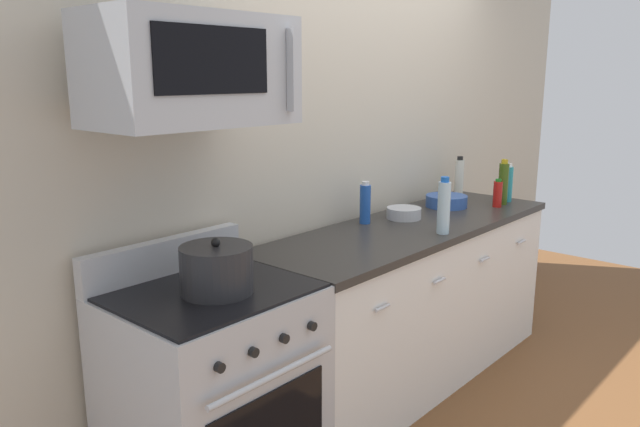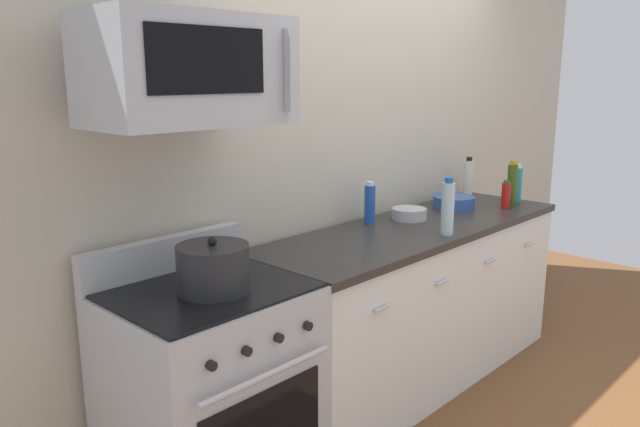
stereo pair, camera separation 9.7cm
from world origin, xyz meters
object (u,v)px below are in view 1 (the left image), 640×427
bottle_soda_blue (365,204)px  bottle_olive_oil (503,183)px  bottle_hot_sauce_red (498,194)px  bottle_vinegar_white (459,177)px  bottle_water_clear (444,207)px  bottle_dish_soap (508,183)px  stockpot (217,269)px  bowl_blue_mixing (446,201)px  bowl_steel_prep (404,213)px  microwave (192,70)px  range_oven (213,395)px

bottle_soda_blue → bottle_olive_oil: 1.05m
bottle_soda_blue → bottle_hot_sauce_red: bearing=-21.6°
bottle_vinegar_white → bottle_water_clear: bottle_water_clear is taller
bottle_vinegar_white → bottle_dish_soap: size_ratio=1.06×
bottle_water_clear → stockpot: (-1.36, 0.18, -0.05)m
bottle_dish_soap → bowl_blue_mixing: bearing=152.9°
bottle_soda_blue → bottle_dish_soap: bottle_dish_soap is taller
bottle_hot_sauce_red → bowl_blue_mixing: 0.32m
bowl_steel_prep → bottle_olive_oil: bearing=-18.3°
bowl_steel_prep → microwave: bearing=-177.5°
bottle_soda_blue → bottle_water_clear: (0.09, -0.44, 0.03)m
bottle_vinegar_white → bottle_dish_soap: 0.35m
bottle_vinegar_white → bottle_olive_oil: (-0.10, -0.37, 0.01)m
range_oven → bottle_olive_oil: size_ratio=3.69×
bottle_water_clear → bowl_blue_mixing: size_ratio=1.16×
bottle_olive_oil → bowl_blue_mixing: (-0.30, 0.23, -0.10)m
bottle_dish_soap → bottle_water_clear: 1.02m
range_oven → bottle_soda_blue: (1.27, 0.21, 0.56)m
bottle_vinegar_white → bowl_blue_mixing: (-0.40, -0.14, -0.09)m
bottle_hot_sauce_red → bottle_soda_blue: bearing=158.4°
bottle_water_clear → stockpot: size_ratio=1.08×
bottle_olive_oil → bottle_water_clear: size_ratio=0.96×
bottle_water_clear → range_oven: bearing=170.2°
microwave → bottle_dish_soap: size_ratio=2.97×
bottle_soda_blue → stockpot: 1.29m
range_oven → bottle_vinegar_white: bearing=5.6°
bottle_hot_sauce_red → bottle_olive_oil: size_ratio=0.61×
range_oven → bottle_water_clear: size_ratio=3.56×
microwave → bottle_dish_soap: 2.48m
bottle_hot_sauce_red → bowl_blue_mixing: (-0.21, 0.24, -0.04)m
bottle_hot_sauce_red → stockpot: bearing=177.5°
bottle_dish_soap → bowl_steel_prep: (-0.86, 0.23, -0.08)m
bottle_hot_sauce_red → bottle_vinegar_white: size_ratio=0.67×
range_oven → stockpot: 0.55m
range_oven → bottle_hot_sauce_red: bearing=-3.9°
bottle_water_clear → stockpot: bottle_water_clear is taller
bottle_soda_blue → bottle_vinegar_white: bearing=1.2°
bottle_vinegar_white → bottle_olive_oil: size_ratio=0.92×
bottle_water_clear → bowl_blue_mixing: (0.60, 0.33, -0.10)m
range_oven → bottle_vinegar_white: size_ratio=4.01×
microwave → stockpot: (-0.00, -0.10, -0.74)m
bowl_steel_prep → bowl_blue_mixing: size_ratio=0.77×
range_oven → bottle_olive_oil: bottle_olive_oil is taller
bottle_water_clear → stockpot: bearing=172.4°
bottle_dish_soap → bowl_steel_prep: bearing=165.1°
bottle_vinegar_white → bowl_steel_prep: (-0.85, -0.12, -0.09)m
bottle_hot_sauce_red → microwave: bearing=174.9°
bottle_olive_oil → stockpot: size_ratio=1.04×
bottle_olive_oil → bowl_steel_prep: size_ratio=1.45×
range_oven → bottle_olive_oil: (2.26, -0.14, 0.59)m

